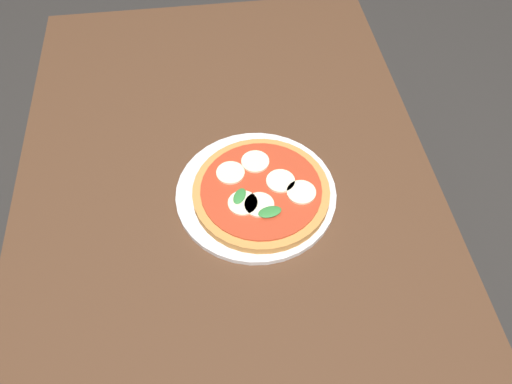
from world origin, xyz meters
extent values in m
plane|color=#2D2B28|center=(0.00, 0.00, 0.00)|extent=(6.00, 6.00, 0.00)
cube|color=#4C301E|center=(0.00, 0.00, 0.72)|extent=(1.56, 0.88, 0.04)
cube|color=#4C301E|center=(0.70, -0.36, 0.35)|extent=(0.07, 0.07, 0.70)
cube|color=#4C301E|center=(0.70, 0.36, 0.35)|extent=(0.07, 0.07, 0.70)
cylinder|color=silver|center=(0.08, -0.06, 0.74)|extent=(0.33, 0.33, 0.01)
cylinder|color=#C6843F|center=(0.07, -0.07, 0.76)|extent=(0.28, 0.28, 0.02)
cylinder|color=#B7381E|center=(0.07, -0.07, 0.77)|extent=(0.24, 0.24, 0.00)
cylinder|color=beige|center=(0.14, -0.06, 0.77)|extent=(0.06, 0.06, 0.00)
cylinder|color=beige|center=(0.12, -0.01, 0.77)|extent=(0.06, 0.06, 0.00)
cylinder|color=beige|center=(0.04, -0.03, 0.77)|extent=(0.06, 0.06, 0.00)
cylinder|color=beige|center=(0.03, -0.06, 0.77)|extent=(0.06, 0.06, 0.00)
cylinder|color=beige|center=(0.05, -0.14, 0.77)|extent=(0.06, 0.06, 0.00)
cylinder|color=beige|center=(0.09, -0.11, 0.77)|extent=(0.06, 0.06, 0.00)
ellipsoid|color=#337F38|center=(0.01, -0.07, 0.78)|extent=(0.03, 0.05, 0.00)
ellipsoid|color=#337F38|center=(0.06, -0.02, 0.78)|extent=(0.05, 0.04, 0.00)
camera|label=1|loc=(-0.52, 0.02, 1.57)|focal=35.07mm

